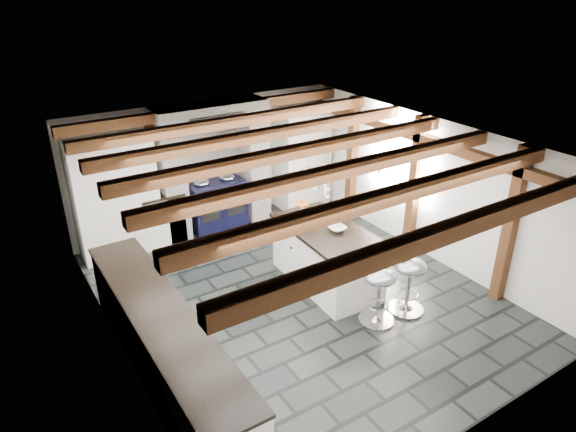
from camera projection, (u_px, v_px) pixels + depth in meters
ground at (297, 295)px, 7.52m from camera, size 6.00×6.00×0.00m
room_shell at (213, 205)px, 7.84m from camera, size 6.00×6.03×6.00m
range_cooker at (216, 204)px, 9.36m from camera, size 1.00×0.63×0.99m
kitchen_island at (327, 256)px, 7.64m from camera, size 1.03×1.87×1.21m
bar_stool_near at (409, 276)px, 6.95m from camera, size 0.58×0.58×0.91m
bar_stool_far at (379, 286)px, 6.74m from camera, size 0.48×0.48×0.89m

